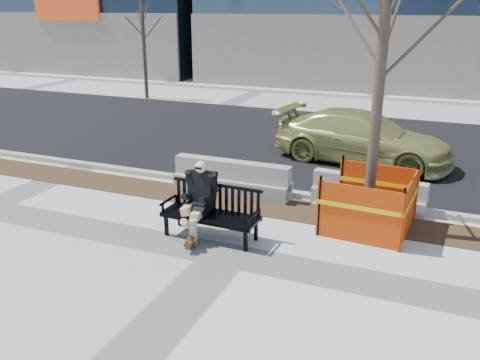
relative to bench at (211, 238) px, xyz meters
The scene contains 11 objects.
ground 0.84m from the bench, 43.44° to the right, with size 120.00×120.00×0.00m, color beige.
mulch_strip 2.11m from the bench, 73.13° to the left, with size 40.00×1.20×0.02m, color #47301C.
asphalt_street 8.24m from the bench, 85.74° to the left, with size 60.00×10.40×0.01m, color black.
curb 3.03m from the bench, 78.34° to the left, with size 60.00×0.25×0.12m, color #9E9B93.
bench is the anchor object (origin of this frame).
seated_man 0.29m from the bench, 167.07° to the left, with size 0.67×1.12×1.57m, color black, non-canonical shape.
tree_fence 3.35m from the bench, 30.69° to the left, with size 2.62×2.62×6.55m, color #EE3E08, non-canonical shape.
sedan 6.81m from the bench, 73.60° to the left, with size 2.14×5.27×1.53m, color #A19E51.
jersey_barrier_left 2.63m from the bench, 103.90° to the left, with size 3.03×0.61×0.87m, color #98958E, non-canonical shape.
jersey_barrier_right 3.99m from the bench, 47.63° to the left, with size 2.64×0.53×0.76m, color #A8A59D, non-canonical shape.
far_tree_left 16.94m from the bench, 126.60° to the left, with size 2.03×2.03×5.49m, color #4C3D31, non-canonical shape.
Camera 1 is at (3.60, -8.03, 4.56)m, focal length 38.34 mm.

